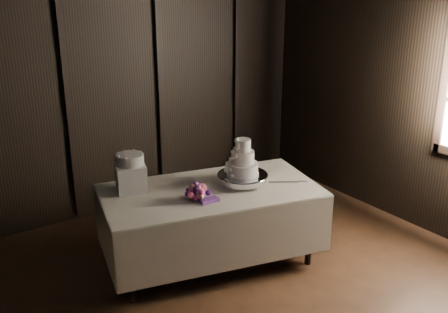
# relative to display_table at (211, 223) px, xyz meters

# --- Properties ---
(room) EXTENTS (6.08, 7.08, 3.08)m
(room) POSITION_rel_display_table_xyz_m (-0.72, -1.83, 1.08)
(room) COLOR black
(room) RESTS_ON ground
(display_table) EXTENTS (2.18, 1.48, 0.76)m
(display_table) POSITION_rel_display_table_xyz_m (0.00, 0.00, 0.00)
(display_table) COLOR beige
(display_table) RESTS_ON ground
(cake_stand) EXTENTS (0.50, 0.50, 0.09)m
(cake_stand) POSITION_rel_display_table_xyz_m (0.33, -0.05, 0.39)
(cake_stand) COLOR silver
(cake_stand) RESTS_ON display_table
(wedding_cake) EXTENTS (0.32, 0.29, 0.35)m
(wedding_cake) POSITION_rel_display_table_xyz_m (0.30, -0.07, 0.57)
(wedding_cake) COLOR white
(wedding_cake) RESTS_ON cake_stand
(bouquet) EXTENTS (0.30, 0.39, 0.18)m
(bouquet) POSITION_rel_display_table_xyz_m (-0.21, -0.10, 0.40)
(bouquet) COLOR #E95B74
(bouquet) RESTS_ON display_table
(box_pedestal) EXTENTS (0.33, 0.33, 0.25)m
(box_pedestal) POSITION_rel_display_table_xyz_m (-0.61, 0.39, 0.47)
(box_pedestal) COLOR white
(box_pedestal) RESTS_ON display_table
(small_cake) EXTENTS (0.31, 0.31, 0.10)m
(small_cake) POSITION_rel_display_table_xyz_m (-0.61, 0.39, 0.64)
(small_cake) COLOR white
(small_cake) RESTS_ON box_pedestal
(cake_knife) EXTENTS (0.32, 0.23, 0.01)m
(cake_knife) POSITION_rel_display_table_xyz_m (0.65, -0.27, 0.35)
(cake_knife) COLOR silver
(cake_knife) RESTS_ON display_table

